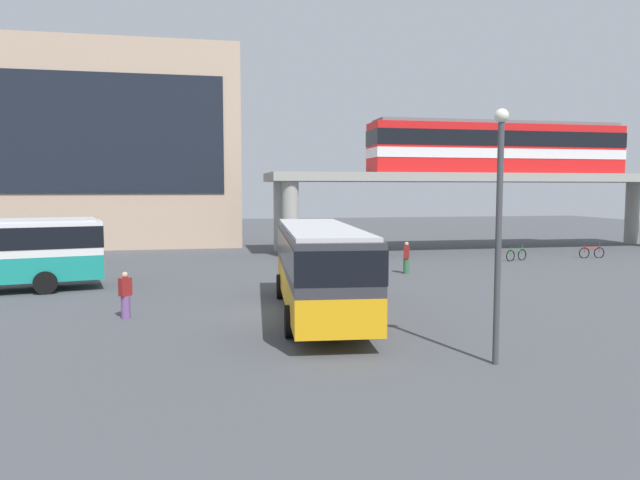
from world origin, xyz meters
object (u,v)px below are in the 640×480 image
Objects in this scene: bus_main at (319,260)px; pedestrian_at_kerb at (125,297)px; station_building at (74,149)px; bicycle_silver at (361,254)px; train at (498,147)px; pedestrian_near_building at (406,259)px; bicycle_green at (516,255)px; bicycle_red at (592,253)px.

pedestrian_at_kerb is at bearing 172.73° from bus_main.
bicycle_silver is at bearing -37.98° from station_building.
bus_main is 6.81× the size of pedestrian_at_kerb.
bus_main is (-17.63, -20.33, -5.65)m from train.
train is at bearing 20.41° from bicycle_silver.
bicycle_silver is 6.60m from pedestrian_near_building.
pedestrian_at_kerb is at bearing -150.34° from bicycle_green.
pedestrian_near_building reaches higher than bicycle_red.
pedestrian_at_kerb is (7.55, -30.95, -7.04)m from station_building.
train is 11.43× the size of bicycle_silver.
bicycle_green is (15.51, 13.55, -1.63)m from bus_main.
bicycle_red is (21.14, 13.89, -1.63)m from bus_main.
bicycle_red is at bearing -61.38° from train.
bus_main is at bearing -130.92° from train.
bicycle_red is at bearing 33.30° from bus_main.
station_building is at bearing 114.23° from bus_main.
pedestrian_at_kerb reaches higher than bicycle_green.
bicycle_red is at bearing 17.07° from pedestrian_near_building.
station_building is 15.53× the size of pedestrian_near_building.
bicycle_silver and bicycle_red have the same top height.
bicycle_silver is (5.95, 15.99, -1.63)m from bus_main.
bicycle_silver is at bearing 49.94° from pedestrian_at_kerb.
pedestrian_near_building is (21.01, -22.37, -7.00)m from station_building.
bus_main is at bearing -7.27° from pedestrian_at_kerb.
bicycle_green is at bearing -14.31° from bicycle_silver.
train is 10.34m from bicycle_red.
station_building is 31.47m from pedestrian_near_building.
train is 10.18m from bicycle_green.
train is (31.95, -11.48, -0.17)m from station_building.
bicycle_silver is at bearing -159.59° from train.
train is at bearing 38.60° from pedestrian_at_kerb.
train is 14.43m from bicycle_silver.
bicycle_red is (5.63, 0.34, 0.00)m from bicycle_green.
bicycle_silver is at bearing 172.13° from bicycle_red.
pedestrian_at_kerb is (-22.28, -12.69, 0.41)m from bicycle_green.
bus_main is 6.54× the size of pedestrian_near_building.
bicycle_silver is (-11.68, -4.34, -7.28)m from train.
bicycle_silver is 0.99× the size of bicycle_green.
bus_main reaches higher than bicycle_green.
bicycle_silver is 15.34m from bicycle_red.
station_building is 33.95m from train.
station_building is at bearing 160.23° from train.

